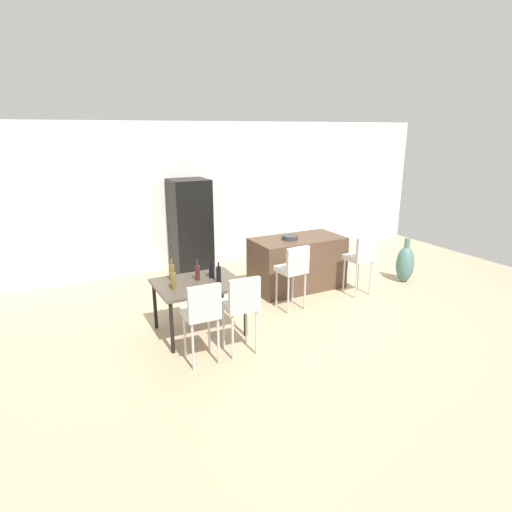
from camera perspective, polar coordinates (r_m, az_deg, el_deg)
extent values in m
plane|color=tan|center=(6.99, 6.11, -6.79)|extent=(10.00, 10.00, 0.00)
cube|color=silver|center=(9.14, -4.07, 8.30)|extent=(10.00, 0.12, 2.90)
cube|color=#4C3828|center=(7.68, 5.50, -0.94)|extent=(1.61, 0.83, 0.92)
cube|color=beige|center=(6.72, 4.68, -1.78)|extent=(0.43, 0.43, 0.08)
cube|color=beige|center=(6.53, 5.61, -0.35)|extent=(0.40, 0.09, 0.36)
cylinder|color=#B2B2B7|center=(6.87, 2.75, -4.38)|extent=(0.03, 0.03, 0.61)
cylinder|color=#B2B2B7|center=(7.05, 4.90, -3.88)|extent=(0.03, 0.03, 0.61)
cylinder|color=#B2B2B7|center=(6.63, 4.31, -5.21)|extent=(0.03, 0.03, 0.61)
cylinder|color=#B2B2B7|center=(6.81, 6.50, -4.67)|extent=(0.03, 0.03, 0.61)
cube|color=beige|center=(7.50, 13.47, -0.23)|extent=(0.41, 0.41, 0.08)
cube|color=beige|center=(7.32, 14.46, 1.08)|extent=(0.40, 0.07, 0.36)
cylinder|color=#B2B2B7|center=(7.62, 11.60, -2.57)|extent=(0.03, 0.03, 0.61)
cylinder|color=#B2B2B7|center=(7.82, 13.41, -2.19)|extent=(0.03, 0.03, 0.61)
cylinder|color=#B2B2B7|center=(7.39, 13.18, -3.28)|extent=(0.03, 0.03, 0.61)
cylinder|color=#B2B2B7|center=(7.60, 15.00, -2.86)|extent=(0.03, 0.03, 0.61)
cube|color=#4C4238|center=(5.94, -7.67, -3.68)|extent=(1.16, 0.93, 0.04)
cylinder|color=black|center=(6.30, -13.27, -6.38)|extent=(0.05, 0.05, 0.70)
cylinder|color=black|center=(6.60, -4.54, -4.90)|extent=(0.05, 0.05, 0.70)
cylinder|color=black|center=(5.59, -11.12, -9.35)|extent=(0.05, 0.05, 0.70)
cylinder|color=black|center=(5.92, -1.41, -7.48)|extent=(0.05, 0.05, 0.70)
cube|color=beige|center=(5.22, -7.42, -7.45)|extent=(0.41, 0.41, 0.08)
cube|color=beige|center=(4.98, -6.86, -5.87)|extent=(0.40, 0.07, 0.36)
cylinder|color=#B2B2B7|center=(5.46, -9.46, -10.41)|extent=(0.03, 0.03, 0.61)
cylinder|color=#B2B2B7|center=(5.55, -6.26, -9.82)|extent=(0.03, 0.03, 0.61)
cylinder|color=#B2B2B7|center=(5.19, -8.38, -11.89)|extent=(0.03, 0.03, 0.61)
cylinder|color=#B2B2B7|center=(5.28, -5.02, -11.23)|extent=(0.03, 0.03, 0.61)
cube|color=beige|center=(5.40, -2.21, -6.47)|extent=(0.42, 0.42, 0.08)
cube|color=beige|center=(5.17, -1.52, -4.90)|extent=(0.40, 0.08, 0.36)
cylinder|color=#B2B2B7|center=(5.63, -4.32, -9.37)|extent=(0.03, 0.03, 0.61)
cylinder|color=#B2B2B7|center=(5.73, -1.29, -8.81)|extent=(0.03, 0.03, 0.61)
cylinder|color=#B2B2B7|center=(5.36, -3.12, -10.75)|extent=(0.03, 0.03, 0.61)
cylinder|color=#B2B2B7|center=(5.47, 0.05, -10.13)|extent=(0.03, 0.03, 0.61)
cylinder|color=#471E19|center=(6.00, -7.77, -2.21)|extent=(0.06, 0.06, 0.21)
cylinder|color=#471E19|center=(5.95, -7.83, -0.85)|extent=(0.02, 0.02, 0.09)
cylinder|color=brown|center=(5.70, -10.89, -3.28)|extent=(0.07, 0.07, 0.23)
cylinder|color=brown|center=(5.65, -10.98, -1.83)|extent=(0.03, 0.03, 0.07)
cylinder|color=brown|center=(6.07, -11.13, -2.11)|extent=(0.08, 0.08, 0.22)
cylinder|color=brown|center=(6.03, -11.20, -0.76)|extent=(0.03, 0.03, 0.08)
cylinder|color=black|center=(6.07, -5.91, -1.89)|extent=(0.08, 0.08, 0.22)
cylinder|color=black|center=(6.03, -5.94, -0.63)|extent=(0.03, 0.03, 0.07)
cylinder|color=black|center=(5.89, -4.98, -2.42)|extent=(0.06, 0.06, 0.22)
cylinder|color=black|center=(5.85, -5.01, -1.11)|extent=(0.02, 0.02, 0.06)
cylinder|color=silver|center=(6.24, -5.87, -2.40)|extent=(0.06, 0.06, 0.00)
cylinder|color=silver|center=(6.22, -5.88, -2.04)|extent=(0.01, 0.01, 0.08)
cone|color=silver|center=(6.20, -5.90, -1.29)|extent=(0.07, 0.07, 0.09)
cube|color=black|center=(8.49, -8.72, 3.88)|extent=(0.72, 0.68, 1.84)
cylinder|color=#333338|center=(7.43, 4.53, 2.47)|extent=(0.27, 0.27, 0.07)
ellipsoid|color=#47706B|center=(8.44, 19.19, -1.04)|extent=(0.33, 0.33, 0.68)
cylinder|color=#47706B|center=(8.33, 19.45, 1.62)|extent=(0.10, 0.10, 0.17)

